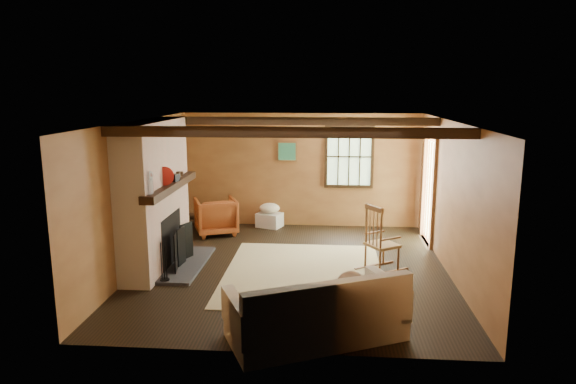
# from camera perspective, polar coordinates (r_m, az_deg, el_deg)

# --- Properties ---
(ground) EXTENTS (5.50, 5.50, 0.00)m
(ground) POSITION_cam_1_polar(r_m,az_deg,el_deg) (8.51, 0.45, -8.49)
(ground) COLOR black
(ground) RESTS_ON ground
(room_envelope) EXTENTS (5.02, 5.52, 2.44)m
(room_envelope) POSITION_cam_1_polar(r_m,az_deg,el_deg) (8.34, 2.11, 2.70)
(room_envelope) COLOR #A16939
(room_envelope) RESTS_ON ground
(fireplace) EXTENTS (1.02, 2.30, 2.40)m
(fireplace) POSITION_cam_1_polar(r_m,az_deg,el_deg) (8.64, -14.44, -0.93)
(fireplace) COLOR #B05144
(fireplace) RESTS_ON ground
(rug) EXTENTS (2.50, 3.00, 0.01)m
(rug) POSITION_cam_1_polar(r_m,az_deg,el_deg) (8.31, 1.75, -8.98)
(rug) COLOR #C5B483
(rug) RESTS_ON ground
(rocking_chair) EXTENTS (0.89, 0.78, 1.10)m
(rocking_chair) POSITION_cam_1_polar(r_m,az_deg,el_deg) (8.43, 10.22, -5.56)
(rocking_chair) COLOR #AF7E55
(rocking_chair) RESTS_ON ground
(sofa) EXTENTS (2.24, 1.68, 0.83)m
(sofa) POSITION_cam_1_polar(r_m,az_deg,el_deg) (6.16, 3.41, -13.59)
(sofa) COLOR white
(sofa) RESTS_ON ground
(firewood_pile) EXTENTS (0.74, 0.13, 0.27)m
(firewood_pile) POSITION_cam_1_polar(r_m,az_deg,el_deg) (11.25, -9.20, -2.95)
(firewood_pile) COLOR brown
(firewood_pile) RESTS_ON ground
(laundry_basket) EXTENTS (0.60, 0.53, 0.30)m
(laundry_basket) POSITION_cam_1_polar(r_m,az_deg,el_deg) (10.95, -2.06, -3.12)
(laundry_basket) COLOR white
(laundry_basket) RESTS_ON ground
(basket_pillow) EXTENTS (0.44, 0.36, 0.22)m
(basket_pillow) POSITION_cam_1_polar(r_m,az_deg,el_deg) (10.89, -2.07, -1.81)
(basket_pillow) COLOR white
(basket_pillow) RESTS_ON laundry_basket
(armchair) EXTENTS (1.03, 1.04, 0.74)m
(armchair) POSITION_cam_1_polar(r_m,az_deg,el_deg) (10.48, -8.02, -2.66)
(armchair) COLOR #BF6026
(armchair) RESTS_ON ground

